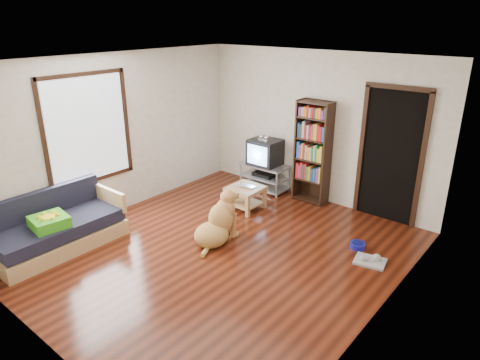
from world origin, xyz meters
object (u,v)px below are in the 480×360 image
Objects in this scene: dog at (218,224)px; grey_rag at (370,261)px; tv_stand at (265,176)px; laptop at (244,187)px; crt_tv at (266,152)px; bookshelf at (313,147)px; sofa at (58,230)px; green_cushion at (49,222)px; dog_bowl at (357,245)px; coffee_table at (245,194)px.

grey_rag is at bearing 23.51° from dog.
laptop is at bearing -73.69° from tv_stand.
bookshelf is at bearing 4.32° from crt_tv.
sofa is 2.28m from dog.
bookshelf is at bearing 5.63° from tv_stand.
dog_bowl is (3.21, 2.84, -0.46)m from green_cushion.
dog is (1.65, 1.57, 0.02)m from sofa.
green_cushion is at bearing -51.85° from sofa.
dog_bowl is 2.03m from dog.
tv_stand reaches higher than laptop.
dog is at bearing 56.25° from green_cushion.
dog_bowl is 0.40× the size of coffee_table.
laptop is at bearing 174.26° from grey_rag.
green_cushion is at bearing -143.55° from grey_rag.
coffee_table is 0.58× the size of dog.
bookshelf reaches higher than green_cushion.
sofa reaches higher than tv_stand.
grey_rag is at bearing 33.82° from sofa.
tv_stand is 0.47m from crt_tv.
bookshelf is at bearing 72.82° from green_cushion.
dog_bowl is 0.39m from grey_rag.
green_cushion is 2.32m from dog.
tv_stand reaches higher than coffee_table.
green_cushion is 4.31m from bookshelf.
dog_bowl is 2.55m from tv_stand.
dog is (0.40, -1.13, 0.00)m from coffee_table.
dog is (-1.68, -1.11, 0.24)m from dog_bowl.
tv_stand is at bearing 85.05° from green_cushion.
laptop is at bearing 75.93° from green_cushion.
grey_rag is (0.30, -0.25, -0.03)m from dog_bowl.
dog is at bearing -156.49° from grey_rag.
coffee_table is (1.25, 2.70, 0.02)m from sofa.
tv_stand reaches higher than grey_rag.
laptop is 0.18× the size of bookshelf.
bookshelf is 1.42m from coffee_table.
grey_rag is at bearing 44.15° from green_cushion.
dog_bowl is 0.12× the size of bookshelf.
sofa is at bearing -136.41° from dog.
tv_stand is 0.97m from coffee_table.
coffee_table is (-2.38, 0.27, 0.27)m from grey_rag.
sofa is (-3.63, -2.43, 0.25)m from grey_rag.
green_cushion is at bearing -114.87° from bookshelf.
coffee_table is at bearing -73.56° from crt_tv.
laptop is 0.18× the size of sofa.
green_cushion is 4.39m from grey_rag.
dog is (0.68, -2.08, -0.46)m from crt_tv.
laptop is 2.42m from grey_rag.
sofa reaches higher than green_cushion.
dog_bowl is (2.08, 0.01, -0.37)m from laptop.
green_cushion is 0.25× the size of bookshelf.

